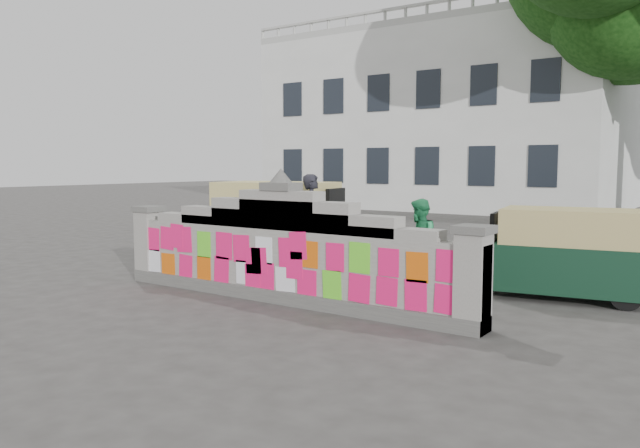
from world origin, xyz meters
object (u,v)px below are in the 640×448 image
(cyclist_rider, at_px, (313,231))
(pedestrian, at_px, (419,241))
(rickshaw_right, at_px, (565,252))
(rickshaw_left, at_px, (280,221))
(cyclist_bike, at_px, (313,249))

(cyclist_rider, relative_size, pedestrian, 1.11)
(pedestrian, bearing_deg, rickshaw_right, 72.19)
(pedestrian, xyz_separation_m, rickshaw_left, (-3.44, 0.41, 0.14))
(rickshaw_left, bearing_deg, rickshaw_right, -11.38)
(pedestrian, relative_size, rickshaw_right, 0.57)
(cyclist_bike, relative_size, pedestrian, 1.24)
(cyclist_rider, height_order, rickshaw_left, rickshaw_left)
(cyclist_rider, distance_m, rickshaw_right, 4.42)
(cyclist_bike, bearing_deg, pedestrian, -89.90)
(cyclist_rider, distance_m, rickshaw_left, 1.61)
(pedestrian, distance_m, rickshaw_left, 3.47)
(cyclist_rider, distance_m, pedestrian, 2.05)
(cyclist_bike, height_order, rickshaw_left, rickshaw_left)
(cyclist_bike, height_order, rickshaw_right, rickshaw_right)
(pedestrian, height_order, rickshaw_left, rickshaw_left)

